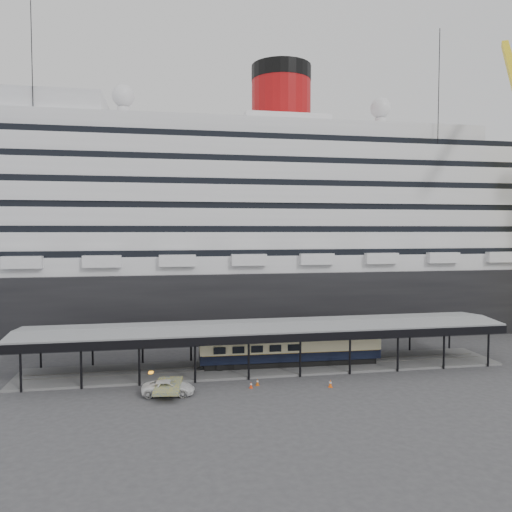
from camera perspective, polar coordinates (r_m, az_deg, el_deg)
The scene contains 8 objects.
ground at distance 55.38m, azimuth 2.36°, elevation -14.04°, with size 200.00×200.00×0.00m, color #39393C.
cruise_ship at distance 84.48m, azimuth -2.42°, elevation 4.44°, with size 130.00×30.00×43.90m.
platform_canopy at distance 59.47m, azimuth 1.28°, elevation -10.48°, with size 56.00×9.18×5.30m.
port_truck at distance 51.40m, azimuth -9.98°, elevation -14.61°, with size 2.37×5.14×1.43m, color silver.
pullman_carriage at distance 60.05m, azimuth 3.96°, elevation -10.15°, with size 21.53×3.33×21.08m.
traffic_cone_left at distance 53.66m, azimuth 0.17°, elevation -14.21°, with size 0.40×0.40×0.70m.
traffic_cone_mid at distance 52.81m, azimuth -0.57°, elevation -14.51°, with size 0.36×0.36×0.67m.
traffic_cone_right at distance 53.62m, azimuth 8.50°, elevation -14.20°, with size 0.46×0.46×0.80m.
Camera 1 is at (-11.78, -51.62, 16.22)m, focal length 35.00 mm.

